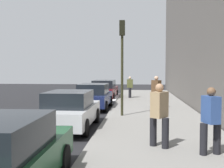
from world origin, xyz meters
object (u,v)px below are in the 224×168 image
(pedestrian_brown_coat, at_px, (156,91))
(traffic_light_pole, at_px, (122,52))
(pedestrian_blue_coat, at_px, (211,119))
(rolling_suitcase, at_px, (155,102))
(parked_car_maroon, at_px, (104,90))
(pedestrian_tan_coat, at_px, (159,113))
(parked_car_white, at_px, (70,110))
(pedestrian_olive_coat, at_px, (130,86))
(parked_car_navy, at_px, (94,96))

(pedestrian_brown_coat, bearing_deg, traffic_light_pole, 146.76)
(pedestrian_blue_coat, relative_size, rolling_suitcase, 1.88)
(parked_car_maroon, height_order, pedestrian_tan_coat, pedestrian_tan_coat)
(pedestrian_tan_coat, bearing_deg, parked_car_white, 48.99)
(parked_car_maroon, relative_size, traffic_light_pole, 1.05)
(pedestrian_blue_coat, xyz_separation_m, traffic_light_pole, (5.98, 2.63, 2.11))
(pedestrian_tan_coat, xyz_separation_m, pedestrian_olive_coat, (13.98, 1.21, -0.08))
(parked_car_navy, relative_size, parked_car_maroon, 0.89)
(parked_car_maroon, relative_size, rolling_suitcase, 5.11)
(pedestrian_tan_coat, relative_size, traffic_light_pole, 0.40)
(rolling_suitcase, bearing_deg, parked_car_white, 146.98)
(parked_car_white, height_order, parked_car_navy, same)
(pedestrian_brown_coat, relative_size, traffic_light_pole, 0.41)
(pedestrian_blue_coat, bearing_deg, pedestrian_tan_coat, 65.07)
(parked_car_navy, xyz_separation_m, pedestrian_brown_coat, (-0.41, -3.67, 0.38))
(parked_car_navy, relative_size, rolling_suitcase, 4.55)
(pedestrian_brown_coat, xyz_separation_m, pedestrian_olive_coat, (5.82, 1.66, -0.10))
(parked_car_white, bearing_deg, pedestrian_blue_coat, -127.12)
(rolling_suitcase, bearing_deg, pedestrian_blue_coat, -174.60)
(parked_car_maroon, xyz_separation_m, pedestrian_olive_coat, (-0.19, -2.04, 0.28))
(parked_car_navy, bearing_deg, rolling_suitcase, -90.25)
(parked_car_white, xyz_separation_m, rolling_suitcase, (5.68, -3.69, -0.32))
(traffic_light_pole, distance_m, rolling_suitcase, 4.54)
(parked_car_navy, bearing_deg, parked_car_white, 179.34)
(pedestrian_brown_coat, distance_m, traffic_light_pole, 3.89)
(parked_car_maroon, relative_size, pedestrian_brown_coat, 2.59)
(parked_car_maroon, bearing_deg, rolling_suitcase, -146.93)
(pedestrian_olive_coat, bearing_deg, parked_car_maroon, 84.58)
(pedestrian_olive_coat, relative_size, rolling_suitcase, 1.78)
(parked_car_white, relative_size, pedestrian_tan_coat, 2.33)
(parked_car_navy, bearing_deg, traffic_light_pole, -149.48)
(parked_car_navy, height_order, pedestrian_blue_coat, pedestrian_blue_coat)
(pedestrian_blue_coat, bearing_deg, rolling_suitcase, 5.40)
(pedestrian_olive_coat, distance_m, rolling_suitcase, 5.70)
(pedestrian_tan_coat, bearing_deg, pedestrian_blue_coat, -114.93)
(pedestrian_blue_coat, distance_m, rolling_suitcase, 9.20)
(pedestrian_olive_coat, bearing_deg, parked_car_white, 169.42)
(parked_car_maroon, xyz_separation_m, pedestrian_blue_coat, (-14.76, -4.53, 0.33))
(pedestrian_tan_coat, height_order, traffic_light_pole, traffic_light_pole)
(parked_car_white, xyz_separation_m, pedestrian_olive_coat, (11.12, -2.08, 0.28))
(pedestrian_brown_coat, relative_size, pedestrian_blue_coat, 1.05)
(parked_car_maroon, bearing_deg, traffic_light_pole, -167.78)
(pedestrian_olive_coat, height_order, traffic_light_pole, traffic_light_pole)
(pedestrian_blue_coat, bearing_deg, parked_car_white, 52.88)
(pedestrian_olive_coat, height_order, rolling_suitcase, pedestrian_olive_coat)
(parked_car_navy, bearing_deg, pedestrian_brown_coat, -96.32)
(parked_car_white, xyz_separation_m, pedestrian_tan_coat, (-2.86, -3.29, 0.36))
(traffic_light_pole, xyz_separation_m, rolling_suitcase, (3.15, -1.76, -2.76))
(pedestrian_tan_coat, xyz_separation_m, traffic_light_pole, (5.39, 1.36, 2.08))
(pedestrian_tan_coat, height_order, pedestrian_olive_coat, pedestrian_tan_coat)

